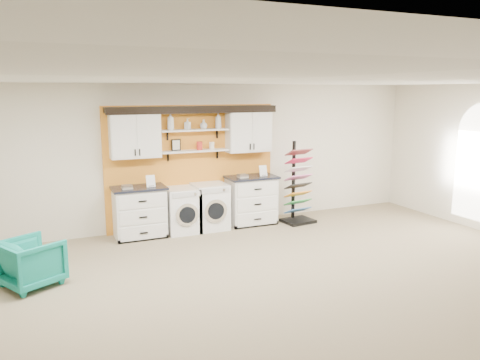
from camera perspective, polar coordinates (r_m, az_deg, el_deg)
name	(u,v)px	position (r m, az deg, el deg)	size (l,w,h in m)	color
floor	(291,307)	(6.08, 6.19, -15.19)	(10.00, 10.00, 0.00)	#87785A
ceiling	(296,78)	(5.47, 6.79, 12.22)	(10.00, 10.00, 0.00)	white
wall_back	(192,156)	(9.24, -5.92, 2.90)	(10.00, 10.00, 0.00)	beige
accent_panel	(192,167)	(9.24, -5.83, 1.64)	(3.40, 0.07, 2.40)	orange
upper_cabinet_left	(135,135)	(8.72, -12.70, 5.40)	(0.90, 0.35, 0.84)	silver
upper_cabinet_right	(248,131)	(9.40, 1.02, 6.03)	(0.90, 0.35, 0.84)	silver
shelf_lower	(195,151)	(9.04, -5.56, 3.56)	(1.32, 0.28, 0.03)	silver
shelf_upper	(194,130)	(9.00, -5.60, 6.08)	(1.32, 0.28, 0.03)	silver
crown_molding	(194,109)	(8.98, -5.67, 8.62)	(3.30, 0.41, 0.13)	black
picture_frame	(176,145)	(8.97, -7.80, 4.26)	(0.18, 0.02, 0.22)	black
canister_red	(199,146)	(9.06, -4.96, 4.19)	(0.11, 0.11, 0.16)	red
canister_cream	(212,146)	(9.14, -3.47, 4.20)	(0.10, 0.10, 0.14)	silver
base_cabinet_left	(140,212)	(8.81, -12.14, -3.84)	(0.97, 0.66, 0.95)	silver
base_cabinet_right	(251,200)	(9.48, 1.37, -2.45)	(1.00, 0.66, 0.98)	silver
washer	(182,210)	(8.99, -7.08, -3.64)	(0.62, 0.71, 0.86)	white
dryer	(210,206)	(9.16, -3.71, -3.22)	(0.64, 0.71, 0.89)	white
sample_rack	(298,197)	(9.64, 7.04, -2.06)	(0.66, 0.57, 1.67)	black
armchair	(31,262)	(7.15, -24.10, -9.16)	(0.71, 0.73, 0.67)	#0E8879
soap_bottle_a	(171,121)	(8.85, -8.46, 7.10)	(0.13, 0.13, 0.33)	silver
soap_bottle_b	(187,124)	(8.95, -6.42, 6.81)	(0.09, 0.10, 0.21)	silver
soap_bottle_c	(204,124)	(9.05, -4.47, 6.79)	(0.14, 0.14, 0.18)	silver
soap_bottle_d	(218,120)	(9.14, -2.67, 7.28)	(0.12, 0.12, 0.31)	silver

